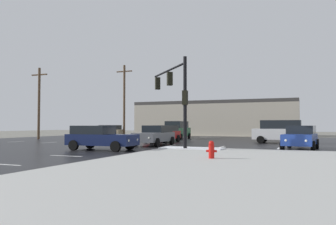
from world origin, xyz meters
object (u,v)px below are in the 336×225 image
suv_green (177,130)px  utility_pole_distant (124,100)px  traffic_signal_mast (175,89)px  suv_white (281,131)px  fire_hydrant (211,150)px  sedan_grey (155,135)px  sedan_red (164,133)px  sedan_blue (301,137)px  utility_pole_far (39,102)px  sedan_tan (107,131)px  sedan_navy (100,137)px

suv_green → utility_pole_distant: 8.59m
traffic_signal_mast → suv_white: 12.19m
fire_hydrant → sedan_grey: size_ratio=0.17×
suv_green → sedan_grey: bearing=9.6°
suv_green → sedan_red: (1.27, -7.00, -0.24)m
sedan_blue → utility_pole_far: utility_pole_far is taller
traffic_signal_mast → suv_white: (6.24, 10.04, -2.98)m
traffic_signal_mast → sedan_grey: 5.26m
sedan_tan → suv_white: (21.52, -5.58, 0.24)m
fire_hydrant → sedan_grey: bearing=126.8°
sedan_grey → sedan_red: same height
sedan_navy → utility_pole_far: 19.86m
suv_green → utility_pole_distant: (-7.63, 1.26, 3.75)m
sedan_navy → suv_green: (-1.16, 17.46, 0.24)m
suv_green → utility_pole_far: (-14.68, -5.99, 3.22)m
suv_green → suv_white: size_ratio=1.00×
sedan_red → utility_pole_distant: 12.78m
utility_pole_distant → sedan_tan: bearing=-169.1°
traffic_signal_mast → fire_hydrant: 8.25m
suv_green → utility_pole_far: utility_pole_far is taller
suv_white → sedan_navy: bearing=52.8°
sedan_red → sedan_tan: bearing=-123.5°
sedan_red → suv_green: bearing=-168.4°
sedan_blue → sedan_red: same height
sedan_navy → sedan_red: same height
sedan_blue → utility_pole_far: 28.70m
sedan_navy → sedan_tan: same height
traffic_signal_mast → sedan_red: (-4.07, 7.81, -3.22)m
sedan_grey → sedan_tan: same height
sedan_blue → sedan_navy: bearing=-58.6°
traffic_signal_mast → sedan_tan: traffic_signal_mast is taller
suv_green → suv_white: bearing=65.1°
suv_white → utility_pole_far: (-26.27, -1.23, 3.22)m
suv_green → sedan_red: 7.11m
sedan_grey → sedan_blue: 10.68m
suv_green → sedan_blue: bearing=45.6°
sedan_navy → suv_white: (10.42, 12.70, 0.24)m
sedan_blue → suv_green: bearing=-125.6°
fire_hydrant → sedan_blue: (3.73, 9.17, 0.32)m
suv_white → utility_pole_far: bearing=4.9°
sedan_grey → utility_pole_distant: 16.97m
sedan_red → suv_white: bearing=103.6°
sedan_red → sedan_blue: bearing=69.2°
fire_hydrant → utility_pole_far: utility_pole_far is taller
suv_white → utility_pole_far: size_ratio=0.60×
sedan_grey → sedan_navy: same height
sedan_grey → sedan_navy: bearing=-13.9°
sedan_tan → suv_white: bearing=161.7°
fire_hydrant → suv_white: (2.12, 16.25, 0.55)m
sedan_navy → sedan_blue: bearing=24.6°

